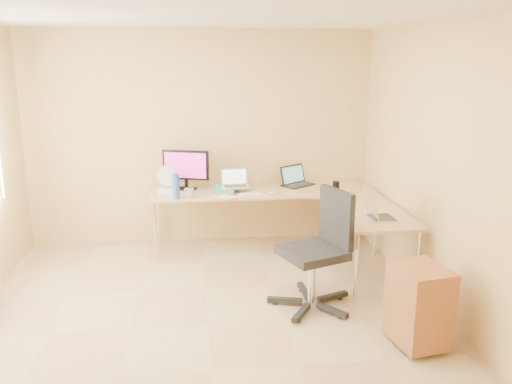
{
  "coord_description": "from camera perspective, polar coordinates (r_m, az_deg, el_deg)",
  "views": [
    {
      "loc": [
        -0.06,
        -4.21,
        2.27
      ],
      "look_at": [
        0.55,
        1.1,
        0.9
      ],
      "focal_mm": 37.04,
      "sensor_mm": 36.0,
      "label": 1
    }
  ],
  "objects": [
    {
      "name": "monitor",
      "position": [
        6.32,
        -7.58,
        2.38
      ],
      "size": [
        0.59,
        0.34,
        0.48
      ],
      "primitive_type": "cube",
      "rotation": [
        0.0,
        0.0,
        -0.3
      ],
      "color": "black",
      "rests_on": "desk_main"
    },
    {
      "name": "book_stack",
      "position": [
        6.26,
        -3.23,
        0.38
      ],
      "size": [
        0.33,
        0.39,
        0.06
      ],
      "primitive_type": "cube",
      "rotation": [
        0.0,
        0.0,
        -0.28
      ],
      "color": "teal",
      "rests_on": "desk_main"
    },
    {
      "name": "mouse",
      "position": [
        6.09,
        1.78,
        -0.1
      ],
      "size": [
        0.11,
        0.09,
        0.04
      ],
      "primitive_type": "ellipsoid",
      "rotation": [
        0.0,
        0.0,
        -0.27
      ],
      "color": "silver",
      "rests_on": "desk_main"
    },
    {
      "name": "water_bottle",
      "position": [
        5.93,
        -8.64,
        0.62
      ],
      "size": [
        0.1,
        0.1,
        0.29
      ],
      "primitive_type": "cylinder",
      "rotation": [
        0.0,
        0.0,
        0.27
      ],
      "color": "#2854A4",
      "rests_on": "desk_main"
    },
    {
      "name": "desk_fan",
      "position": [
        6.22,
        -9.53,
        1.27
      ],
      "size": [
        0.29,
        0.29,
        0.3
      ],
      "primitive_type": "cylinder",
      "rotation": [
        0.0,
        0.0,
        -0.28
      ],
      "color": "silver",
      "rests_on": "desk_main"
    },
    {
      "name": "desk_return",
      "position": [
        5.68,
        11.95,
        -5.53
      ],
      "size": [
        0.7,
        1.3,
        0.73
      ],
      "primitive_type": "cube",
      "color": "tan",
      "rests_on": "ground"
    },
    {
      "name": "mug",
      "position": [
        6.0,
        -7.23,
        -0.1
      ],
      "size": [
        0.13,
        0.13,
        0.1
      ],
      "primitive_type": "imported",
      "rotation": [
        0.0,
        0.0,
        -0.17
      ],
      "color": "silver",
      "rests_on": "desk_main"
    },
    {
      "name": "office_chair",
      "position": [
        4.89,
        6.08,
        -6.92
      ],
      "size": [
        0.87,
        0.87,
        1.11
      ],
      "primitive_type": "cube",
      "rotation": [
        0.0,
        0.0,
        0.37
      ],
      "color": "black",
      "rests_on": "ground"
    },
    {
      "name": "white_box",
      "position": [
        6.22,
        -9.5,
        0.2
      ],
      "size": [
        0.23,
        0.2,
        0.07
      ],
      "primitive_type": "cube",
      "rotation": [
        0.0,
        0.0,
        -0.26
      ],
      "color": "white",
      "rests_on": "desk_main"
    },
    {
      "name": "wall_right",
      "position": [
        4.83,
        20.19,
        1.91
      ],
      "size": [
        0.0,
        4.5,
        4.5
      ],
      "primitive_type": "plane",
      "rotation": [
        1.57,
        0.0,
        -1.57
      ],
      "color": "tan",
      "rests_on": "ground"
    },
    {
      "name": "keyboard",
      "position": [
        6.0,
        -1.64,
        -0.39
      ],
      "size": [
        0.48,
        0.28,
        0.02
      ],
      "primitive_type": "cube",
      "rotation": [
        0.0,
        0.0,
        0.35
      ],
      "color": "white",
      "rests_on": "desk_main"
    },
    {
      "name": "desk_main",
      "position": [
        6.4,
        0.79,
        -2.95
      ],
      "size": [
        2.65,
        0.7,
        0.73
      ],
      "primitive_type": "cube",
      "color": "tan",
      "rests_on": "ground"
    },
    {
      "name": "wall_back",
      "position": [
        6.53,
        -5.98,
        5.75
      ],
      "size": [
        4.5,
        0.0,
        4.5
      ],
      "primitive_type": "plane",
      "rotation": [
        1.57,
        0.0,
        0.0
      ],
      "color": "tan",
      "rests_on": "ground"
    },
    {
      "name": "papers",
      "position": [
        6.26,
        -8.37,
        0.01
      ],
      "size": [
        0.27,
        0.32,
        0.01
      ],
      "primitive_type": "cube",
      "rotation": [
        0.0,
        0.0,
        0.33
      ],
      "color": "white",
      "rests_on": "desk_main"
    },
    {
      "name": "wall_front",
      "position": [
        2.18,
        -4.43,
        -11.93
      ],
      "size": [
        4.5,
        0.0,
        4.5
      ],
      "primitive_type": "plane",
      "rotation": [
        -1.57,
        0.0,
        0.0
      ],
      "color": "tan",
      "rests_on": "ground"
    },
    {
      "name": "ceiling",
      "position": [
        4.22,
        -6.05,
        18.8
      ],
      "size": [
        4.5,
        4.5,
        0.0
      ],
      "primitive_type": "plane",
      "rotation": [
        3.14,
        0.0,
        0.0
      ],
      "color": "white",
      "rests_on": "ground"
    },
    {
      "name": "cd_stack",
      "position": [
        5.97,
        -2.39,
        -0.45
      ],
      "size": [
        0.11,
        0.11,
        0.03
      ],
      "primitive_type": "cylinder",
      "rotation": [
        0.0,
        0.0,
        0.06
      ],
      "color": "silver",
      "rests_on": "desk_main"
    },
    {
      "name": "laptop_center",
      "position": [
        6.18,
        -2.23,
        1.46
      ],
      "size": [
        0.35,
        0.28,
        0.21
      ],
      "primitive_type": "cube",
      "rotation": [
        0.0,
        0.0,
        0.11
      ],
      "color": "silver",
      "rests_on": "desk_main"
    },
    {
      "name": "black_cup",
      "position": [
        6.22,
        8.62,
        0.52
      ],
      "size": [
        0.09,
        0.09,
        0.14
      ],
      "primitive_type": "cylinder",
      "rotation": [
        0.0,
        0.0,
        -0.15
      ],
      "color": "black",
      "rests_on": "desk_main"
    },
    {
      "name": "laptop_black",
      "position": [
        6.51,
        4.56,
        1.76
      ],
      "size": [
        0.48,
        0.46,
        0.25
      ],
      "primitive_type": "cube",
      "rotation": [
        0.0,
        0.0,
        0.62
      ],
      "color": "black",
      "rests_on": "desk_main"
    },
    {
      "name": "floor",
      "position": [
        4.78,
        -5.21,
        -14.02
      ],
      "size": [
        4.5,
        4.5,
        0.0
      ],
      "primitive_type": "plane",
      "color": "tan",
      "rests_on": "ground"
    },
    {
      "name": "cabinet",
      "position": [
        4.48,
        17.21,
        -11.54
      ],
      "size": [
        0.44,
        0.51,
        0.64
      ],
      "primitive_type": "cube",
      "rotation": [
        0.0,
        0.0,
        0.17
      ],
      "color": "olive",
      "rests_on": "ground"
    },
    {
      "name": "laptop_return",
      "position": [
        5.28,
        13.48,
        -1.56
      ],
      "size": [
        0.39,
        0.31,
        0.25
      ],
      "primitive_type": "cube",
      "rotation": [
        0.0,
        0.0,
        1.6
      ],
      "color": "silver",
      "rests_on": "desk_return"
    }
  ]
}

